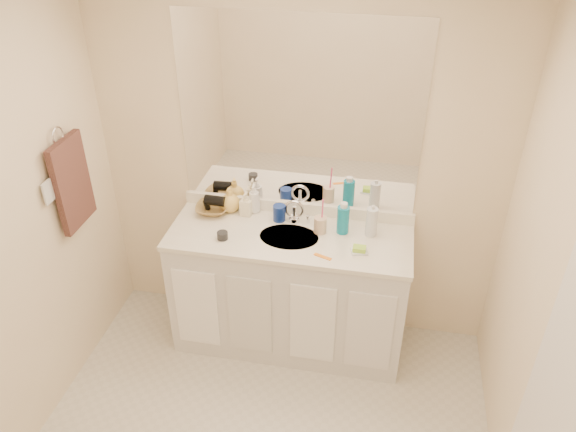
{
  "coord_description": "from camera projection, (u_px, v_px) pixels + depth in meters",
  "views": [
    {
      "loc": [
        0.55,
        -1.8,
        2.85
      ],
      "look_at": [
        0.0,
        0.97,
        1.05
      ],
      "focal_mm": 35.0,
      "sensor_mm": 36.0,
      "label": 1
    }
  ],
  "objects": [
    {
      "name": "ceiling",
      "position": [
        230.0,
        24.0,
        1.82
      ],
      "size": [
        2.6,
        2.6,
        0.02
      ],
      "primitive_type": "cube",
      "color": "white",
      "rests_on": "wall_back"
    },
    {
      "name": "wall_right",
      "position": [
        558.0,
        346.0,
        2.25
      ],
      "size": [
        0.02,
        2.6,
        2.4
      ],
      "primitive_type": "cube",
      "color": "#F7E2C1",
      "rests_on": "floor"
    },
    {
      "name": "dark_jar",
      "position": [
        222.0,
        236.0,
        3.44
      ],
      "size": [
        0.08,
        0.08,
        0.05
      ],
      "primitive_type": "cylinder",
      "rotation": [
        0.0,
        0.0,
        0.31
      ],
      "color": "#222326",
      "rests_on": "countertop"
    },
    {
      "name": "towel_ring",
      "position": [
        58.0,
        136.0,
        3.12
      ],
      "size": [
        0.01,
        0.11,
        0.11
      ],
      "primitive_type": "torus",
      "rotation": [
        0.0,
        1.57,
        0.0
      ],
      "color": "silver",
      "rests_on": "wall_left"
    },
    {
      "name": "soap_bottle_white",
      "position": [
        254.0,
        198.0,
        3.66
      ],
      "size": [
        0.08,
        0.08,
        0.2
      ],
      "primitive_type": "imported",
      "rotation": [
        0.0,
        0.0,
        0.07
      ],
      "color": "white",
      "rests_on": "countertop"
    },
    {
      "name": "backsplash",
      "position": [
        297.0,
        208.0,
        3.68
      ],
      "size": [
        1.52,
        0.03,
        0.08
      ],
      "primitive_type": "cube",
      "color": "white",
      "rests_on": "countertop"
    },
    {
      "name": "green_soap",
      "position": [
        359.0,
        249.0,
        3.32
      ],
      "size": [
        0.08,
        0.06,
        0.03
      ],
      "primitive_type": "cube",
      "rotation": [
        0.0,
        0.0,
        -0.02
      ],
      "color": "#9DDB35",
      "rests_on": "soap_dish"
    },
    {
      "name": "toothbrush",
      "position": [
        322.0,
        212.0,
        3.43
      ],
      "size": [
        0.02,
        0.04,
        0.19
      ],
      "primitive_type": "cylinder",
      "rotation": [
        0.14,
        0.0,
        0.29
      ],
      "color": "#EA3D7B",
      "rests_on": "tan_cup"
    },
    {
      "name": "tan_cup",
      "position": [
        320.0,
        225.0,
        3.48
      ],
      "size": [
        0.1,
        0.1,
        0.11
      ],
      "primitive_type": "cylinder",
      "rotation": [
        0.0,
        0.0,
        -0.43
      ],
      "color": "beige",
      "rests_on": "countertop"
    },
    {
      "name": "mirror",
      "position": [
        298.0,
        116.0,
        3.34
      ],
      "size": [
        1.48,
        0.01,
        1.2
      ],
      "primitive_type": "cube",
      "color": "white",
      "rests_on": "wall_back"
    },
    {
      "name": "switch_plate",
      "position": [
        48.0,
        192.0,
        3.09
      ],
      "size": [
        0.01,
        0.08,
        0.13
      ],
      "primitive_type": "cube",
      "color": "silver",
      "rests_on": "wall_left"
    },
    {
      "name": "clear_pump_bottle",
      "position": [
        372.0,
        222.0,
        3.44
      ],
      "size": [
        0.07,
        0.07,
        0.19
      ],
      "primitive_type": "cylinder",
      "rotation": [
        0.0,
        0.0,
        -0.05
      ],
      "color": "silver",
      "rests_on": "countertop"
    },
    {
      "name": "soap_bottle_yellow",
      "position": [
        230.0,
        200.0,
        3.68
      ],
      "size": [
        0.16,
        0.16,
        0.17
      ],
      "primitive_type": "imported",
      "rotation": [
        0.0,
        0.0,
        -0.27
      ],
      "color": "#EDC45C",
      "rests_on": "countertop"
    },
    {
      "name": "blue_mug",
      "position": [
        279.0,
        213.0,
        3.6
      ],
      "size": [
        0.08,
        0.08,
        0.11
      ],
      "primitive_type": "cylinder",
      "rotation": [
        0.0,
        0.0,
        -0.0
      ],
      "color": "navy",
      "rests_on": "countertop"
    },
    {
      "name": "hand_towel",
      "position": [
        72.0,
        183.0,
        3.28
      ],
      "size": [
        0.04,
        0.32,
        0.55
      ],
      "primitive_type": "cube",
      "color": "#2F1C19",
      "rests_on": "towel_ring"
    },
    {
      "name": "hair_dryer",
      "position": [
        215.0,
        201.0,
        3.66
      ],
      "size": [
        0.14,
        0.08,
        0.07
      ],
      "primitive_type": "cylinder",
      "rotation": [
        0.0,
        1.57,
        -0.06
      ],
      "color": "black",
      "rests_on": "wicker_basket"
    },
    {
      "name": "sink_basin",
      "position": [
        289.0,
        238.0,
        3.47
      ],
      "size": [
        0.37,
        0.37,
        0.02
      ],
      "primitive_type": "cylinder",
      "color": "beige",
      "rests_on": "countertop"
    },
    {
      "name": "wall_back",
      "position": [
        298.0,
        169.0,
        3.54
      ],
      "size": [
        2.6,
        0.02,
        2.4
      ],
      "primitive_type": "cube",
      "color": "#F7E2C1",
      "rests_on": "floor"
    },
    {
      "name": "vanity_cabinet",
      "position": [
        289.0,
        291.0,
        3.73
      ],
      "size": [
        1.5,
        0.55,
        0.85
      ],
      "primitive_type": "cube",
      "color": "silver",
      "rests_on": "floor"
    },
    {
      "name": "mouthwash_bottle",
      "position": [
        343.0,
        220.0,
        3.46
      ],
      "size": [
        0.09,
        0.09,
        0.18
      ],
      "primitive_type": "cylinder",
      "rotation": [
        0.0,
        0.0,
        -0.22
      ],
      "color": "#0D7FA7",
      "rests_on": "countertop"
    },
    {
      "name": "faucet",
      "position": [
        294.0,
        214.0,
        3.59
      ],
      "size": [
        0.02,
        0.02,
        0.11
      ],
      "primitive_type": "cylinder",
      "color": "silver",
      "rests_on": "countertop"
    },
    {
      "name": "soap_dish",
      "position": [
        359.0,
        251.0,
        3.33
      ],
      "size": [
        0.11,
        0.1,
        0.01
      ],
      "primitive_type": "cube",
      "rotation": [
        0.0,
        0.0,
        0.25
      ],
      "color": "silver",
      "rests_on": "countertop"
    },
    {
      "name": "wicker_basket",
      "position": [
        213.0,
        209.0,
        3.7
      ],
      "size": [
        0.24,
        0.24,
        0.05
      ],
      "primitive_type": "imported",
      "rotation": [
        0.0,
        0.0,
        0.11
      ],
      "color": "olive",
      "rests_on": "countertop"
    },
    {
      "name": "soap_bottle_cream",
      "position": [
        246.0,
        204.0,
        3.64
      ],
      "size": [
        0.08,
        0.08,
        0.16
      ],
      "primitive_type": "imported",
      "rotation": [
        0.0,
        0.0,
        -0.13
      ],
      "color": "#FBF2CD",
      "rests_on": "countertop"
    },
    {
      "name": "orange_comb",
      "position": [
        323.0,
        257.0,
        3.29
      ],
      "size": [
        0.11,
        0.06,
        0.0
      ],
      "primitive_type": "cube",
      "rotation": [
        0.0,
        0.0,
        -0.35
      ],
      "color": "orange",
      "rests_on": "countertop"
    },
    {
      "name": "countertop",
      "position": [
        290.0,
        237.0,
        3.49
      ],
      "size": [
        1.52,
        0.57,
        0.03
      ],
      "primitive_type": "cube",
      "color": "white",
      "rests_on": "vanity_cabinet"
    }
  ]
}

